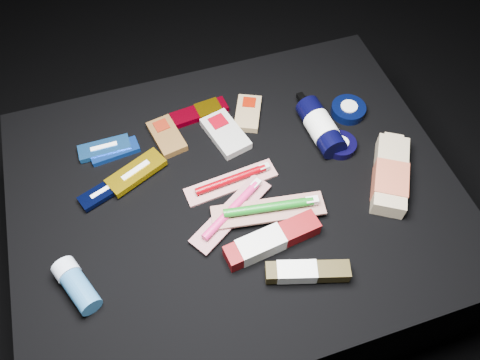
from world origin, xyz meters
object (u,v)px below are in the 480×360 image
object	(u,v)px
bodywash_bottle	(390,176)
deodorant_stick	(76,285)
lotion_bottle	(321,127)
toothpaste_carton_red	(268,242)

from	to	relation	value
bodywash_bottle	deodorant_stick	size ratio (longest dim) A/B	1.68
lotion_bottle	toothpaste_carton_red	size ratio (longest dim) A/B	0.94
toothpaste_carton_red	deodorant_stick	bearing A→B (deg)	168.65
lotion_bottle	toothpaste_carton_red	distance (m)	0.32
deodorant_stick	toothpaste_carton_red	bearing A→B (deg)	-26.57
bodywash_bottle	deodorant_stick	world-z (taller)	deodorant_stick
lotion_bottle	deodorant_stick	xyz separation A→B (m)	(-0.60, -0.21, -0.01)
lotion_bottle	bodywash_bottle	xyz separation A→B (m)	(0.10, -0.17, -0.01)
bodywash_bottle	toothpaste_carton_red	xyz separation A→B (m)	(-0.31, -0.07, -0.00)
lotion_bottle	bodywash_bottle	bearing A→B (deg)	-63.91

